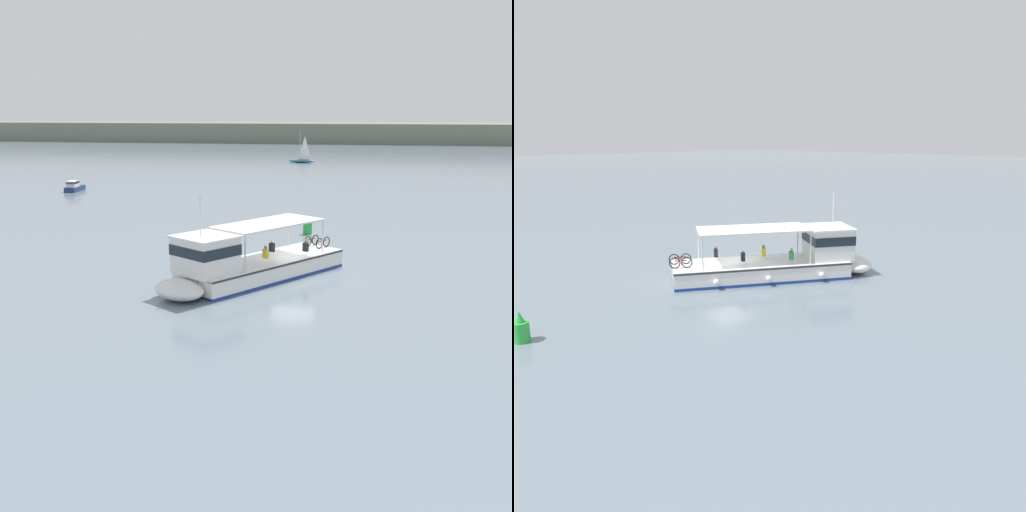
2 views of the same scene
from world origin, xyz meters
TOP-DOWN VIEW (x-y plane):
  - ground_plane at (0.00, 0.00)m, footprint 400.00×400.00m
  - distant_shoreline at (0.00, 156.60)m, footprint 400.00×28.00m
  - ferry_main at (-2.49, -2.65)m, footprint 9.69×12.26m
  - motorboat_outer_anchorage at (-30.48, 34.19)m, footprint 1.58×3.69m
  - sailboat_off_stern at (-8.57, 80.71)m, footprint 4.91×1.85m
  - channel_buoy at (-0.45, 12.53)m, footprint 0.70×0.70m

SIDE VIEW (x-z plane):
  - ground_plane at x=0.00m, z-range 0.00..0.00m
  - sailboat_off_stern at x=-8.57m, z-range -2.16..3.24m
  - motorboat_outer_anchorage at x=-30.48m, z-range -0.09..1.17m
  - channel_buoy at x=-0.45m, z-range -0.13..1.27m
  - ferry_main at x=-2.49m, z-range -1.64..3.68m
  - distant_shoreline at x=0.00m, z-range 0.00..5.48m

